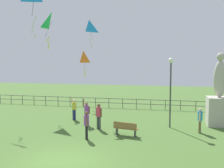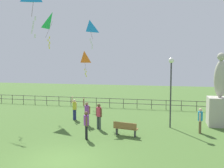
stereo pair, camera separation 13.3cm
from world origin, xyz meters
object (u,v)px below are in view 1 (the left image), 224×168
(person_6, at_px, (74,108))
(kite_3, at_px, (89,28))
(lamppost, at_px, (171,78))
(park_bench, at_px, (126,128))
(person_0, at_px, (86,123))
(statue_monument, at_px, (219,102))
(person_3, at_px, (99,115))
(person_2, at_px, (200,119))
(kite_2, at_px, (83,58))
(person_5, at_px, (87,112))
(kite_0, at_px, (52,22))

(person_6, height_order, kite_3, kite_3)
(lamppost, height_order, park_bench, lamppost)
(person_0, distance_m, kite_3, 8.83)
(statue_monument, bearing_deg, kite_3, 176.53)
(person_3, bearing_deg, park_bench, -28.48)
(statue_monument, distance_m, person_2, 2.95)
(park_bench, bearing_deg, person_2, 20.00)
(statue_monument, relative_size, person_3, 2.99)
(statue_monument, relative_size, park_bench, 3.35)
(kite_2, bearing_deg, person_5, -69.15)
(statue_monument, distance_m, person_6, 10.81)
(park_bench, height_order, kite_2, kite_2)
(person_2, bearing_deg, person_6, 169.64)
(kite_3, bearing_deg, kite_2, 114.71)
(person_6, distance_m, kite_0, 7.78)
(person_5, relative_size, kite_0, 0.64)
(person_3, bearing_deg, kite_3, 116.92)
(statue_monument, height_order, park_bench, statue_monument)
(person_3, relative_size, kite_2, 0.66)
(lamppost, relative_size, kite_2, 1.84)
(kite_3, bearing_deg, park_bench, -50.49)
(lamppost, xyz_separation_m, kite_2, (-8.75, 6.90, 1.51))
(person_3, height_order, person_6, person_6)
(statue_monument, relative_size, person_5, 2.64)
(park_bench, relative_size, person_5, 0.79)
(lamppost, distance_m, person_2, 3.31)
(lamppost, height_order, person_5, lamppost)
(person_6, relative_size, kite_0, 0.62)
(lamppost, height_order, kite_2, kite_2)
(person_5, relative_size, kite_3, 0.85)
(person_3, bearing_deg, statue_monument, 19.94)
(person_2, relative_size, kite_3, 0.69)
(person_2, relative_size, kite_0, 0.53)
(person_2, bearing_deg, person_0, -156.60)
(person_2, xyz_separation_m, person_5, (-7.68, 0.21, 0.06))
(park_bench, bearing_deg, person_0, -149.89)
(lamppost, height_order, person_6, lamppost)
(person_0, height_order, person_6, person_6)
(person_0, relative_size, kite_0, 0.54)
(park_bench, xyz_separation_m, kite_0, (-7.41, 5.27, 7.52))
(lamppost, bearing_deg, kite_2, 141.76)
(person_0, relative_size, person_3, 0.95)
(person_5, bearing_deg, person_3, -33.88)
(person_3, relative_size, kite_3, 0.75)
(person_6, bearing_deg, kite_3, 56.56)
(person_0, relative_size, kite_3, 0.71)
(park_bench, xyz_separation_m, kite_2, (-6.09, 9.56, 4.51))
(person_6, distance_m, kite_3, 6.56)
(person_5, distance_m, kite_3, 6.95)
(lamppost, relative_size, kite_3, 2.08)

